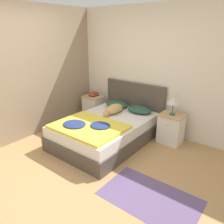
{
  "coord_description": "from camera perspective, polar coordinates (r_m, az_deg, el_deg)",
  "views": [
    {
      "loc": [
        2.3,
        -1.9,
        2.05
      ],
      "look_at": [
        -0.14,
        1.25,
        0.56
      ],
      "focal_mm": 35.0,
      "sensor_mm": 36.0,
      "label": 1
    }
  ],
  "objects": [
    {
      "name": "wall_side_left",
      "position": [
        4.93,
        -14.96,
        10.75
      ],
      "size": [
        0.06,
        3.1,
        2.55
      ],
      "color": "gray",
      "rests_on": "ground_plane"
    },
    {
      "name": "book_stack",
      "position": [
        5.28,
        -4.79,
        4.64
      ],
      "size": [
        0.17,
        0.21,
        0.08
      ],
      "color": "#232328",
      "rests_on": "nightstand_left"
    },
    {
      "name": "bed",
      "position": [
        4.25,
        -1.62,
        -4.96
      ],
      "size": [
        1.39,
        1.96,
        0.46
      ],
      "color": "#4C4238",
      "rests_on": "ground_plane"
    },
    {
      "name": "rug",
      "position": [
        3.11,
        9.81,
        -21.15
      ],
      "size": [
        1.25,
        0.78,
        0.0
      ],
      "color": "#604C75",
      "rests_on": "ground_plane"
    },
    {
      "name": "wall_back",
      "position": [
        4.71,
        8.08,
        10.8
      ],
      "size": [
        9.0,
        0.06,
        2.55
      ],
      "color": "beige",
      "rests_on": "ground_plane"
    },
    {
      "name": "dog",
      "position": [
        4.43,
        0.37,
        0.68
      ],
      "size": [
        0.24,
        0.67,
        0.19
      ],
      "color": "tan",
      "rests_on": "bed"
    },
    {
      "name": "nightstand_left",
      "position": [
        5.36,
        -4.85,
        1.24
      ],
      "size": [
        0.45,
        0.39,
        0.58
      ],
      "color": "silver",
      "rests_on": "ground_plane"
    },
    {
      "name": "table_lamp",
      "position": [
        4.15,
        15.79,
        2.89
      ],
      "size": [
        0.24,
        0.24,
        0.35
      ],
      "color": "#336B4C",
      "rests_on": "nightstand_right"
    },
    {
      "name": "pillow_left",
      "position": [
        4.85,
        1.23,
        2.08
      ],
      "size": [
        0.53,
        0.37,
        0.12
      ],
      "color": "#284C3D",
      "rests_on": "bed"
    },
    {
      "name": "quilt",
      "position": [
        3.83,
        -6.27,
        -3.7
      ],
      "size": [
        1.21,
        0.93,
        0.09
      ],
      "color": "yellow",
      "rests_on": "bed"
    },
    {
      "name": "ground_plane",
      "position": [
        3.63,
        -10.76,
        -14.41
      ],
      "size": [
        16.0,
        16.0,
        0.0
      ],
      "primitive_type": "plane",
      "color": "tan"
    },
    {
      "name": "headboard",
      "position": [
        4.9,
        5.79,
        2.21
      ],
      "size": [
        1.47,
        0.06,
        1.01
      ],
      "color": "#4C4238",
      "rests_on": "ground_plane"
    },
    {
      "name": "pillow_right",
      "position": [
        4.55,
        7.16,
        0.64
      ],
      "size": [
        0.53,
        0.37,
        0.12
      ],
      "color": "#284C3D",
      "rests_on": "bed"
    },
    {
      "name": "nightstand_right",
      "position": [
        4.35,
        15.13,
        -4.16
      ],
      "size": [
        0.45,
        0.39,
        0.58
      ],
      "color": "silver",
      "rests_on": "ground_plane"
    }
  ]
}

